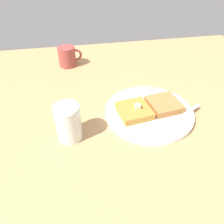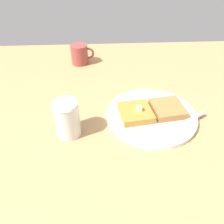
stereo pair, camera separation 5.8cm
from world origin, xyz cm
name	(u,v)px [view 1 (the left image)]	position (x,y,z in cm)	size (l,w,h in cm)	color
table_surface	(137,141)	(0.00, 0.00, 1.40)	(128.32, 128.32, 2.80)	tan
plate	(149,112)	(5.88, 8.66, 3.59)	(25.56, 25.56, 1.36)	white
toast_slice_left	(134,111)	(1.20, 8.01, 5.19)	(8.65, 9.02, 2.05)	#B47A30
toast_slice_middle	(164,104)	(10.55, 9.32, 5.19)	(8.65, 9.02, 2.05)	#B26F3A
butter_pat_primary	(138,106)	(1.94, 7.59, 6.92)	(1.41, 1.27, 1.41)	#F3ECC4
fork	(179,118)	(13.03, 3.72, 4.35)	(14.72, 8.94, 0.36)	silver
syrup_jar	(69,124)	(-16.98, 3.44, 7.34)	(6.58, 6.58, 9.89)	#431A0A
coffee_mug	(67,56)	(-16.21, 44.12, 6.64)	(9.26, 6.68, 7.63)	brown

